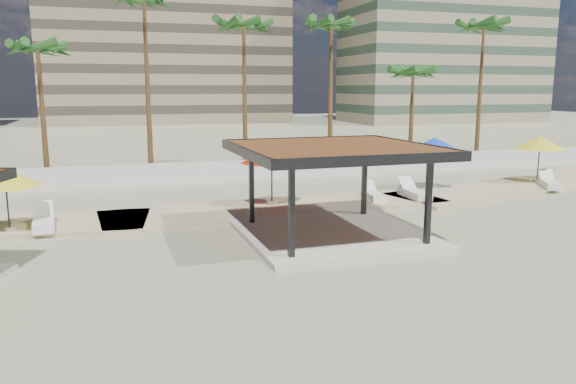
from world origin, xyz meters
The scene contains 20 objects.
ground centered at (0.00, 0.00, 0.00)m, with size 200.00×200.00×0.00m, color tan.
promenade centered at (2.00, 7.67, 0.06)m, with size 44.45×7.97×0.24m.
boundary_wall centered at (0.00, 16.00, 0.60)m, with size 56.00×0.30×1.20m, color silver.
building_mid centered at (4.00, 78.00, 14.27)m, with size 38.00×16.00×30.40m.
building_east centered at (48.00, 66.00, 17.27)m, with size 32.00×15.00×36.40m.
pavilion_central centered at (2.43, 1.79, 2.08)m, with size 6.98×6.98×3.49m.
umbrella_b centered at (-9.20, 5.80, 2.19)m, with size 3.41×3.41×2.34m.
umbrella_c centered at (1.73, 7.67, 2.45)m, with size 3.49×3.49×2.64m.
umbrella_d centered at (11.30, 9.20, 2.52)m, with size 3.85×3.85×2.73m.
umbrella_e centered at (18.05, 8.97, 2.44)m, with size 3.67×3.67×2.63m.
lounger_a centered at (-8.00, 5.85, 0.39)m, with size 0.94×2.37×0.88m.
lounger_b centered at (8.86, 6.97, 0.40)m, with size 0.88×2.42×0.90m.
lounger_c centered at (6.79, 7.31, 0.37)m, with size 0.92×2.15×0.79m.
lounger_d centered at (17.43, 7.33, 0.39)m, with size 1.72×2.38×0.87m.
palm_c centered at (-9.00, 18.10, 7.46)m, with size 3.00×3.00×8.58m.
palm_d centered at (-3.00, 18.90, 10.35)m, with size 3.00×3.00×11.67m.
palm_e centered at (3.00, 18.40, 9.03)m, with size 3.00×3.00×10.26m.
palm_f centered at (9.00, 18.60, 9.23)m, with size 3.00×3.00×10.47m.
palm_g centered at (15.00, 18.20, 6.38)m, with size 3.00×3.00×7.44m.
palm_h centered at (21.00, 18.80, 9.56)m, with size 3.00×3.00×10.83m.
Camera 1 is at (-5.34, -17.19, 5.51)m, focal length 35.00 mm.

